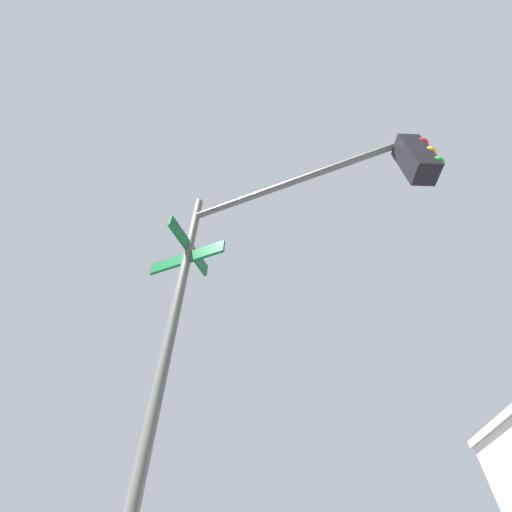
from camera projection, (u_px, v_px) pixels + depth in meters
name	position (u px, v px, depth m)	size (l,w,h in m)	color
traffic_signal_near	(288.00, 245.00, 4.02)	(1.90, 3.53, 5.94)	#474C47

